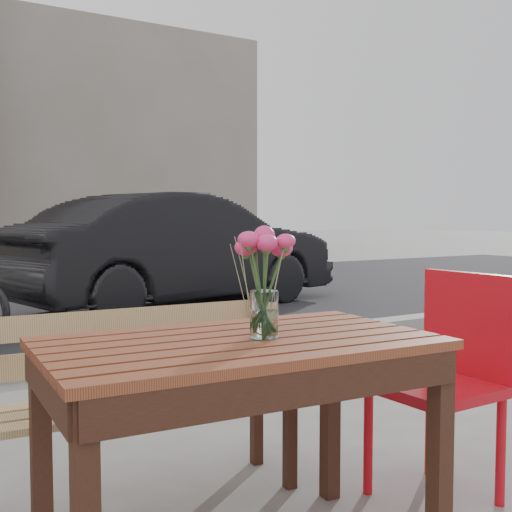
{
  "coord_description": "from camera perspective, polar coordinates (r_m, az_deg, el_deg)",
  "views": [
    {
      "loc": [
        -1.02,
        -1.78,
        1.17
      ],
      "look_at": [
        0.09,
        0.01,
        1.04
      ],
      "focal_mm": 45.0,
      "sensor_mm": 36.0,
      "label": 1
    }
  ],
  "objects": [
    {
      "name": "parked_car",
      "position": [
        8.3,
        -6.91,
        0.45
      ],
      "size": [
        4.61,
        2.41,
        1.44
      ],
      "primitive_type": "imported",
      "rotation": [
        0.0,
        0.0,
        1.78
      ],
      "color": "black",
      "rests_on": "ground"
    },
    {
      "name": "main_table",
      "position": [
        2.13,
        -1.46,
        -10.72
      ],
      "size": [
        1.3,
        0.82,
        0.78
      ],
      "rotation": [
        0.0,
        0.0,
        -0.07
      ],
      "color": "maroon",
      "rests_on": "ground"
    },
    {
      "name": "main_bench",
      "position": [
        2.75,
        -10.73,
        -10.55
      ],
      "size": [
        1.36,
        0.48,
        0.83
      ],
      "rotation": [
        0.0,
        0.0,
        -0.07
      ],
      "color": "#95734D",
      "rests_on": "ground"
    },
    {
      "name": "red_chair",
      "position": [
        2.83,
        16.78,
        -9.48
      ],
      "size": [
        0.47,
        0.47,
        0.93
      ],
      "rotation": [
        0.0,
        0.0,
        -1.55
      ],
      "color": "red",
      "rests_on": "ground"
    },
    {
      "name": "main_vase",
      "position": [
        2.08,
        0.73,
        -1.11
      ],
      "size": [
        0.2,
        0.2,
        0.37
      ],
      "color": "white",
      "rests_on": "main_table"
    }
  ]
}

